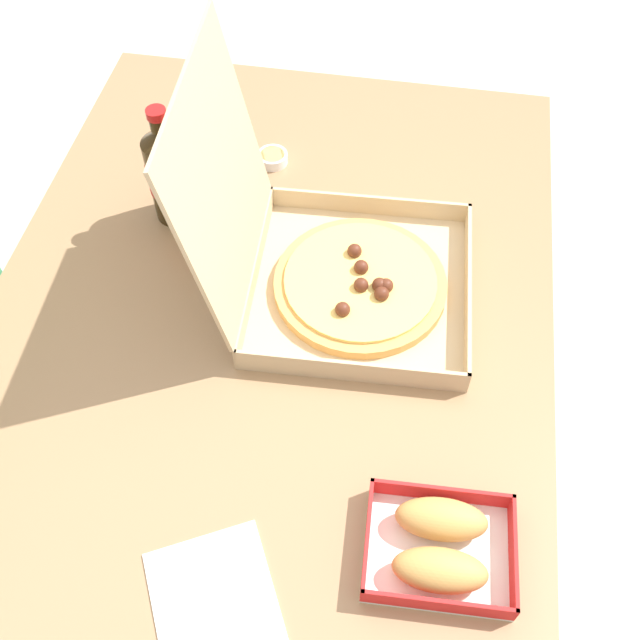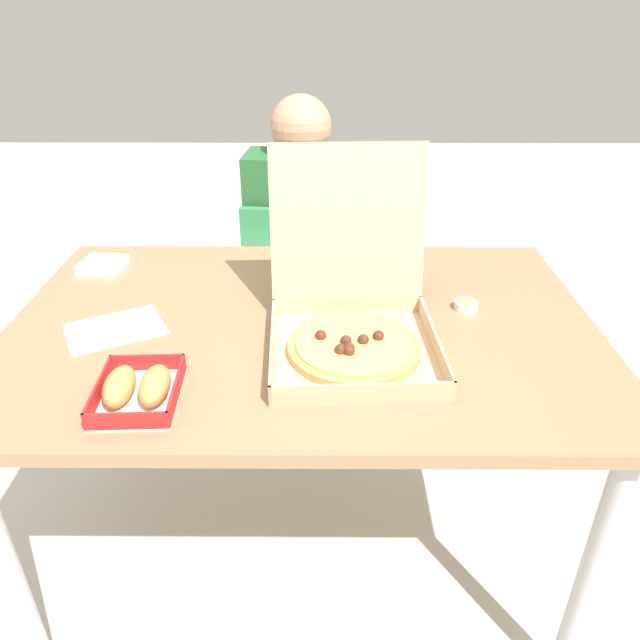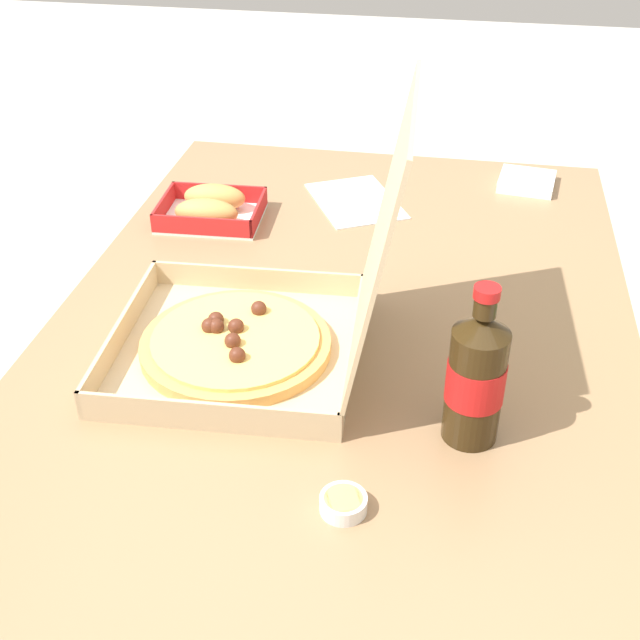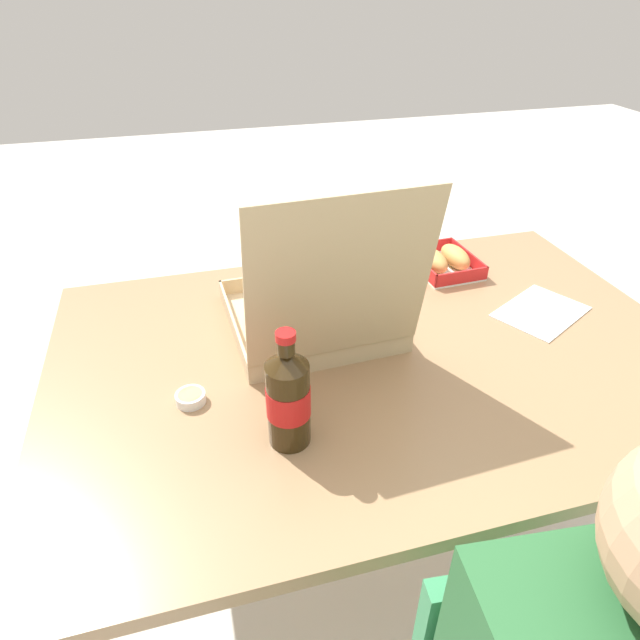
# 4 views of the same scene
# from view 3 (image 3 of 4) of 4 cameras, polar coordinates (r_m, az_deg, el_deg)

# --- Properties ---
(ground_plane) EXTENTS (10.00, 10.00, 0.00)m
(ground_plane) POSITION_cam_3_polar(r_m,az_deg,el_deg) (1.83, 1.16, -20.09)
(ground_plane) COLOR beige
(dining_table) EXTENTS (1.36, 0.91, 0.76)m
(dining_table) POSITION_cam_3_polar(r_m,az_deg,el_deg) (1.34, 1.48, -2.75)
(dining_table) COLOR #997551
(dining_table) RESTS_ON ground_plane
(pizza_box_open) EXTENTS (0.37, 0.43, 0.39)m
(pizza_box_open) POSITION_cam_3_polar(r_m,az_deg,el_deg) (1.19, -4.00, -0.27)
(pizza_box_open) COLOR tan
(pizza_box_open) RESTS_ON dining_table
(bread_side_box) EXTENTS (0.16, 0.20, 0.06)m
(bread_side_box) POSITION_cam_3_polar(r_m,az_deg,el_deg) (1.60, -7.52, 7.69)
(bread_side_box) COLOR white
(bread_side_box) RESTS_ON dining_table
(cola_bottle) EXTENTS (0.07, 0.07, 0.22)m
(cola_bottle) POSITION_cam_3_polar(r_m,az_deg,el_deg) (1.04, 10.67, -3.85)
(cola_bottle) COLOR #33230F
(cola_bottle) RESTS_ON dining_table
(paper_menu) EXTENTS (0.26, 0.23, 0.00)m
(paper_menu) POSITION_cam_3_polar(r_m,az_deg,el_deg) (1.67, 2.47, 8.17)
(paper_menu) COLOR white
(paper_menu) RESTS_ON dining_table
(napkin_pile) EXTENTS (0.12, 0.12, 0.02)m
(napkin_pile) POSITION_cam_3_polar(r_m,az_deg,el_deg) (1.78, 14.02, 9.22)
(napkin_pile) COLOR white
(napkin_pile) RESTS_ON dining_table
(dipping_sauce_cup) EXTENTS (0.06, 0.06, 0.02)m
(dipping_sauce_cup) POSITION_cam_3_polar(r_m,az_deg,el_deg) (0.98, 1.62, -12.45)
(dipping_sauce_cup) COLOR white
(dipping_sauce_cup) RESTS_ON dining_table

